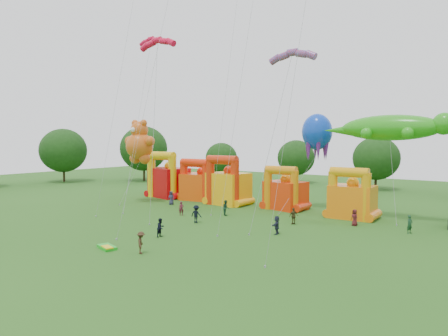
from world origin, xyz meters
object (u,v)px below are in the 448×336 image
Objects in this scene: bouncy_castle_2 at (227,186)px; gecko_kite at (391,143)px; teddy_bear_kite at (138,149)px; bouncy_castle_0 at (168,180)px; spectator_4 at (294,216)px; octopus_kite at (307,162)px; spectator_0 at (171,198)px.

gecko_kite is at bearing 3.09° from bouncy_castle_2.
teddy_bear_kite reaches higher than bouncy_castle_2.
bouncy_castle_0 reaches higher than spectator_4.
octopus_kite reaches higher than teddy_bear_kite.
teddy_bear_kite is at bearing -167.51° from gecko_kite.
bouncy_castle_0 is at bearing 176.57° from bouncy_castle_2.
teddy_bear_kite reaches higher than spectator_4.
spectator_4 is (24.57, -0.95, -6.76)m from teddy_bear_kite.
bouncy_castle_2 is (11.90, -0.71, -0.11)m from bouncy_castle_0.
teddy_bear_kite is 0.96× the size of octopus_kite.
gecko_kite is at bearing 0.74° from bouncy_castle_0.
spectator_0 is (5.62, -5.41, -1.78)m from bouncy_castle_0.
teddy_bear_kite is 0.85× the size of gecko_kite.
spectator_4 is at bearing -75.10° from octopus_kite.
bouncy_castle_0 is 0.60× the size of teddy_bear_kite.
octopus_kite is 10.61m from spectator_4.
spectator_0 is at bearing -167.98° from gecko_kite.
gecko_kite reaches higher than spectator_4.
teddy_bear_kite is 23.62m from octopus_kite.
spectator_0 is at bearing -66.27° from spectator_4.
octopus_kite is (10.92, 1.89, 3.58)m from bouncy_castle_2.
gecko_kite is 7.52× the size of spectator_0.
teddy_bear_kite is (-11.28, -6.04, 5.03)m from bouncy_castle_2.
bouncy_castle_0 is 8.01m from spectator_0.
bouncy_castle_0 is 1.05× the size of bouncy_castle_2.
spectator_4 is (25.19, -7.70, -1.83)m from bouncy_castle_0.
bouncy_castle_0 is at bearing -76.60° from spectator_4.
octopus_kite is (-10.24, 0.75, -2.48)m from gecko_kite.
bouncy_castle_0 is 4.05× the size of spectator_4.
spectator_0 is (-6.28, -4.70, -1.67)m from bouncy_castle_2.
octopus_kite is at bearing 2.95° from bouncy_castle_0.
octopus_kite reaches higher than gecko_kite.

